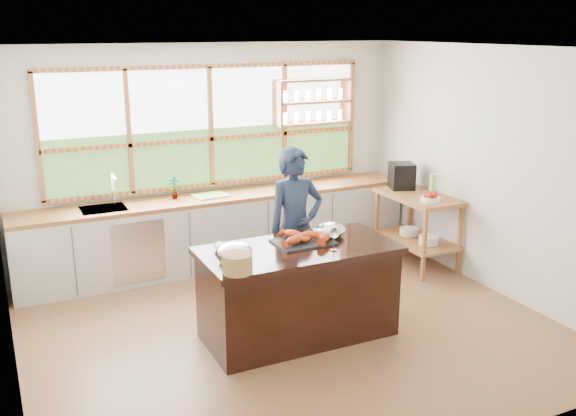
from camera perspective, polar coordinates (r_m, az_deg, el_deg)
ground_plane at (r=6.50m, az=0.10°, el=-10.50°), size 5.00×5.00×0.00m
room_shell at (r=6.40m, az=-1.70°, el=5.65°), size 5.02×4.52×2.71m
back_counter at (r=7.99m, az=-6.06°, el=-1.95°), size 4.90×0.63×0.90m
right_shelf_unit at (r=8.07m, az=11.46°, el=-0.89°), size 0.62×1.10×0.90m
island at (r=6.14m, az=0.91°, el=-7.45°), size 1.85×0.90×0.90m
cook at (r=6.74m, az=0.67°, el=-1.71°), size 0.62×0.41×1.70m
potted_plant at (r=7.73m, az=-10.11°, el=1.81°), size 0.17×0.14×0.28m
cutting_board at (r=7.83m, az=-6.89°, el=1.11°), size 0.43×0.35×0.01m
espresso_machine at (r=8.24m, az=10.07°, el=2.84°), size 0.37×0.38×0.33m
wine_bottle at (r=7.84m, az=12.72°, el=1.91°), size 0.07×0.07×0.29m
fruit_bowl at (r=7.73m, az=12.56°, el=0.93°), size 0.23×0.23×0.11m
slate_board at (r=6.10m, az=1.38°, el=-3.04°), size 0.56×0.41×0.02m
lobster_pile at (r=6.09m, az=1.59°, el=-2.58°), size 0.52×0.44×0.08m
mixing_bowl_left at (r=5.71m, az=-4.72°, el=-3.84°), size 0.31×0.31×0.15m
mixing_bowl_right at (r=6.29m, az=3.84°, el=-1.98°), size 0.29×0.29×0.14m
wine_glass at (r=5.86m, az=4.12°, el=-2.30°), size 0.08×0.08×0.22m
wicker_basket at (r=5.37m, az=-4.54°, el=-4.93°), size 0.26×0.26×0.16m
parchment_roll at (r=5.81m, az=-5.84°, el=-3.78°), size 0.11×0.31×0.08m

